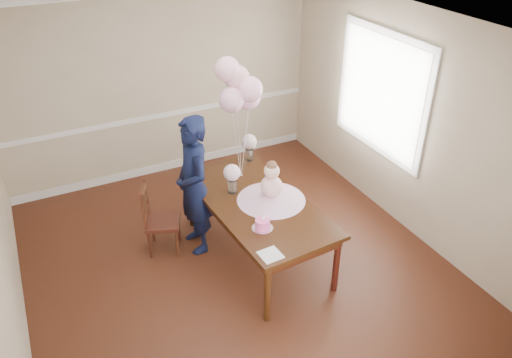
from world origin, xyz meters
The scene contains 50 objects.
floor centered at (0.00, 0.00, 0.00)m, with size 4.50×5.00×0.00m, color black.
ceiling centered at (0.00, 0.00, 2.70)m, with size 4.50×5.00×0.02m, color white.
wall_back centered at (0.00, 2.50, 1.35)m, with size 4.50×0.02×2.70m, color tan.
wall_front centered at (0.00, -2.50, 1.35)m, with size 4.50×0.02×2.70m, color tan.
wall_right centered at (2.25, 0.00, 1.35)m, with size 0.02×5.00×2.70m, color tan.
chair_rail_trim centered at (0.00, 2.49, 0.90)m, with size 4.50×0.02×0.07m, color silver.
baseboard_trim centered at (0.00, 2.49, 0.06)m, with size 4.50×0.02×0.12m, color silver.
window_frame centered at (2.23, 0.50, 1.55)m, with size 0.02×1.66×1.56m, color white.
window_blinds centered at (2.21, 0.50, 1.55)m, with size 0.01×1.50×1.40m, color silver.
dining_table_top centered at (0.30, 0.09, 0.73)m, with size 1.01×2.02×0.05m, color black.
table_apron centered at (0.30, 0.09, 0.66)m, with size 0.91×1.92×0.10m, color black.
table_leg_fl centered at (-0.06, -0.87, 0.35)m, with size 0.07×0.07×0.71m, color black.
table_leg_fr centered at (0.79, -0.81, 0.35)m, with size 0.07×0.07×0.71m, color black.
table_leg_bl centered at (-0.18, 0.98, 0.35)m, with size 0.07×0.07×0.71m, color black.
table_leg_br centered at (0.67, 1.04, 0.35)m, with size 0.07×0.07×0.71m, color black.
baby_skirt centered at (0.46, 0.04, 0.81)m, with size 0.77×0.77×0.10m, color #D89FC3.
baby_torso centered at (0.46, 0.04, 0.94)m, with size 0.24×0.24×0.24m, color #F69BC7.
baby_head centered at (0.46, 0.04, 1.13)m, with size 0.17×0.17×0.17m, color beige.
baby_hair centered at (0.46, 0.04, 1.19)m, with size 0.12×0.12×0.12m, color brown.
cake_platter centered at (0.13, -0.38, 0.76)m, with size 0.22×0.22×0.01m, color silver.
birthday_cake centered at (0.13, -0.38, 0.82)m, with size 0.15×0.15×0.10m, color #FF50AA.
cake_flower_a centered at (0.13, -0.38, 0.88)m, with size 0.03×0.03×0.03m, color white.
cake_flower_b centered at (0.16, -0.36, 0.88)m, with size 0.03×0.03×0.03m, color white.
rose_vase_near centered at (0.13, 0.38, 0.84)m, with size 0.10×0.10×0.16m, color white.
roses_near centered at (0.13, 0.38, 1.02)m, with size 0.19×0.19×0.19m, color beige.
rose_vase_far centered at (0.63, 0.97, 0.84)m, with size 0.10×0.10×0.16m, color white.
roses_far centered at (0.63, 0.97, 1.02)m, with size 0.19×0.19×0.19m, color beige.
napkin centered at (0.01, -0.79, 0.76)m, with size 0.20×0.20×0.01m, color silver.
balloon_weight centered at (0.37, 0.65, 0.77)m, with size 0.04×0.04×0.02m, color silver.
balloon_a centered at (0.27, 0.64, 1.77)m, with size 0.28×0.28×0.28m, color #EAA5C3.
balloon_b centered at (0.47, 0.60, 1.87)m, with size 0.28×0.28×0.28m, color #FCB2CD.
balloon_c centered at (0.38, 0.75, 1.97)m, with size 0.28×0.28×0.28m, color #E3A0AC.
balloon_d centered at (0.28, 0.76, 2.07)m, with size 0.28×0.28×0.28m, color #F8B0C4.
balloon_e centered at (0.51, 0.74, 1.72)m, with size 0.28×0.28×0.28m, color #FFB4DA.
balloon_ribbon_a centered at (0.32, 0.64, 1.19)m, with size 0.00×0.00×0.85m, color white.
balloon_ribbon_b centered at (0.42, 0.62, 1.24)m, with size 0.00×0.00×0.95m, color white.
balloon_ribbon_c centered at (0.38, 0.70, 1.29)m, with size 0.00×0.00×1.05m, color silver.
balloon_ribbon_d centered at (0.32, 0.70, 1.34)m, with size 0.00×0.00×1.15m, color white.
balloon_ribbon_e centered at (0.44, 0.69, 1.17)m, with size 0.00×0.00×0.80m, color white.
dining_chair_seat centered at (-0.63, 0.68, 0.40)m, with size 0.39×0.39×0.04m, color #36150E.
chair_leg_fl centered at (-0.84, 0.59, 0.19)m, with size 0.04×0.04×0.38m, color black.
chair_leg_fr centered at (-0.54, 0.47, 0.19)m, with size 0.04×0.04×0.38m, color #3A1B0F.
chair_leg_bl centered at (-0.72, 0.88, 0.19)m, with size 0.04×0.04×0.38m, color #37170F.
chair_leg_br centered at (-0.43, 0.76, 0.19)m, with size 0.04×0.04×0.38m, color #34130E.
chair_back_post_l centered at (-0.85, 0.59, 0.65)m, with size 0.04×0.04×0.49m, color #3B1810.
chair_back_post_r centered at (-0.74, 0.89, 0.65)m, with size 0.04×0.04×0.49m, color #3E1B11.
chair_slat_low centered at (-0.80, 0.74, 0.55)m, with size 0.03×0.35×0.04m, color #3C1D10.
chair_slat_mid centered at (-0.80, 0.74, 0.69)m, with size 0.03×0.35×0.04m, color #321A0D.
chair_slat_top centered at (-0.80, 0.74, 0.83)m, with size 0.03×0.35×0.04m, color #351C0E.
woman centered at (-0.26, 0.57, 0.85)m, with size 0.61×0.41×1.69m, color black.
Camera 1 is at (-1.75, -4.03, 3.86)m, focal length 35.00 mm.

